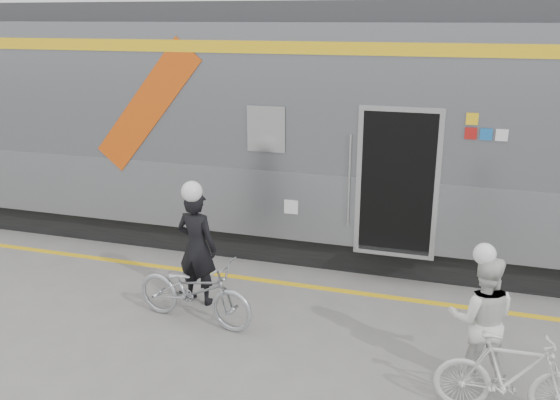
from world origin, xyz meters
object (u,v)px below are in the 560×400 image
at_px(man, 197,247).
at_px(bicycle_right, 511,376).
at_px(woman, 482,320).
at_px(bicycle_left, 194,290).

bearing_deg(man, bicycle_right, 169.38).
bearing_deg(woman, bicycle_left, -7.24).
bearing_deg(bicycle_right, man, 68.44).
relative_size(man, bicycle_right, 1.10).
height_order(bicycle_left, woman, woman).
distance_m(bicycle_left, woman, 3.57).
relative_size(man, woman, 1.11).
bearing_deg(man, woman, 175.72).
bearing_deg(bicycle_right, woman, 25.90).
bearing_deg(man, bicycle_left, 118.21).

